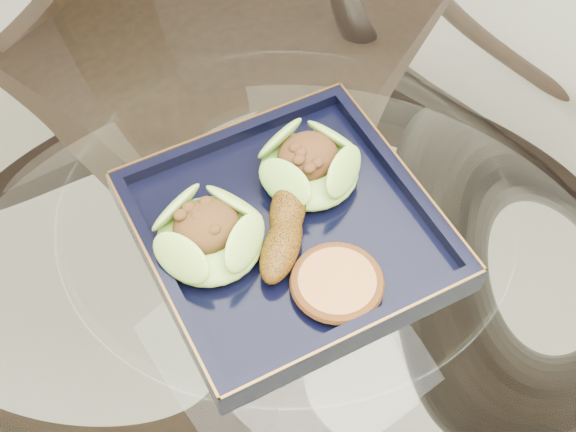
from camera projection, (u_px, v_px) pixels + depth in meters
dining_table at (287, 320)px, 0.92m from camera, size 1.13×1.13×0.77m
dining_chair at (214, 94)px, 1.29m from camera, size 0.49×0.49×0.86m
navy_plate at (288, 234)px, 0.78m from camera, size 0.30×0.30×0.02m
lettuce_wrap_left at (209, 237)px, 0.74m from camera, size 0.10×0.10×0.04m
lettuce_wrap_right at (309, 167)px, 0.79m from camera, size 0.11×0.11×0.04m
roasted_plantain at (288, 209)px, 0.77m from camera, size 0.14×0.14×0.03m
crumb_patty at (337, 284)px, 0.73m from camera, size 0.09×0.09×0.01m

